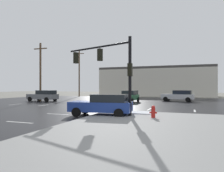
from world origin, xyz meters
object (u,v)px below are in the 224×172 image
sedan_silver (179,95)px  sedan_green (129,96)px  traffic_signal_mast (110,63)px  sedan_grey (43,95)px  fire_hydrant (153,112)px  sedan_blue (103,104)px  utility_pole_far (40,71)px  utility_pole_distant (79,72)px

sedan_silver → sedan_green: same height
traffic_signal_mast → sedan_grey: bearing=-16.9°
sedan_silver → fire_hydrant: bearing=94.0°
traffic_signal_mast → sedan_blue: bearing=88.4°
sedan_green → utility_pole_far: 13.27m
traffic_signal_mast → sedan_blue: traffic_signal_mast is taller
sedan_green → utility_pole_far: utility_pole_far is taller
utility_pole_far → utility_pole_distant: bearing=97.8°
sedan_green → sedan_blue: size_ratio=0.98×
sedan_silver → utility_pole_far: 20.30m
traffic_signal_mast → sedan_green: traffic_signal_mast is taller
fire_hydrant → sedan_blue: (-3.72, 0.47, 0.32)m
traffic_signal_mast → sedan_blue: size_ratio=1.32×
fire_hydrant → utility_pole_distant: size_ratio=0.08×
sedan_silver → utility_pole_distant: (-20.87, 8.52, 4.36)m
fire_hydrant → sedan_blue: sedan_blue is taller
fire_hydrant → sedan_green: sedan_green is taller
sedan_grey → traffic_signal_mast: bearing=147.3°
sedan_blue → sedan_grey: same height
sedan_silver → traffic_signal_mast: bearing=82.7°
fire_hydrant → sedan_green: 14.85m
utility_pole_distant → fire_hydrant: bearing=-53.3°
traffic_signal_mast → sedan_green: bearing=-61.2°
fire_hydrant → sedan_grey: sedan_grey is taller
fire_hydrant → sedan_silver: (0.73, 18.47, 0.32)m
fire_hydrant → sedan_green: size_ratio=0.17×
utility_pole_far → fire_hydrant: bearing=-32.7°
sedan_green → traffic_signal_mast: bearing=9.7°
sedan_blue → utility_pole_far: 18.44m
traffic_signal_mast → sedan_green: 13.20m
sedan_silver → utility_pole_distant: size_ratio=0.47×
fire_hydrant → utility_pole_far: bearing=147.3°
traffic_signal_mast → utility_pole_far: utility_pole_far is taller
traffic_signal_mast → utility_pole_distant: bearing=-37.2°
fire_hydrant → sedan_blue: 3.76m
sedan_grey → utility_pole_distant: (-2.41, 15.13, 4.36)m
traffic_signal_mast → sedan_silver: bearing=-83.6°
traffic_signal_mast → sedan_silver: size_ratio=1.32×
sedan_blue → sedan_grey: bearing=-45.5°
utility_pole_far → utility_pole_distant: size_ratio=0.84×
utility_pole_far → sedan_silver: bearing=20.3°
sedan_silver → utility_pole_far: bearing=26.5°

